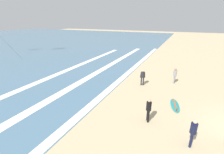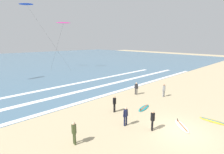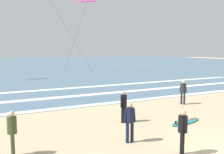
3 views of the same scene
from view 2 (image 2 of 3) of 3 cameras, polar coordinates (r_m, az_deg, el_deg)
The scene contains 16 objects.
ground_plane at distance 13.84m, azimuth 22.63°, elevation -17.37°, with size 160.00×160.00×0.00m, color tan.
ocean_surface at distance 60.81m, azimuth -31.96°, elevation 4.46°, with size 140.00×90.00×0.01m, color slate.
wave_foam_shoreline at distance 20.30m, azimuth -3.08°, elevation -6.58°, with size 49.01×0.64×0.01m, color white.
wave_foam_mid_break at distance 22.87m, azimuth -9.20°, elevation -4.49°, with size 46.41×0.83×0.01m, color white.
wave_foam_outer_break at distance 26.30m, azimuth -13.43°, elevation -2.40°, with size 38.58×0.81×0.01m, color white.
surfer_left_far at distance 12.94m, azimuth 14.22°, elevation -14.12°, with size 0.45×0.39×1.60m.
surfer_foreground_main at distance 20.63m, azimuth 8.61°, elevation -3.64°, with size 0.32×0.50×1.60m.
surfer_background_far at distance 13.22m, azimuth 4.84°, elevation -13.15°, with size 0.51×0.32×1.60m.
surfer_mid_group at distance 20.59m, azimuth 17.96°, elevation -4.16°, with size 0.52×0.32×1.60m.
surfer_right_near at distance 11.35m, azimuth -13.34°, elevation -18.14°, with size 0.32×0.51×1.60m.
surfer_left_near at distance 15.54m, azimuth 0.87°, elevation -9.03°, with size 0.50×0.32×1.60m.
surfboard_near_water at distance 16.95m, azimuth 11.23°, elevation -10.72°, with size 2.18×1.03×0.25m.
surfboard_foreground_flat at distance 16.59m, azimuth 32.27°, elevation -13.08°, with size 0.83×2.15×0.25m.
surfboard_left_pile at distance 14.59m, azimuth 23.53°, elevation -15.63°, with size 1.83×1.98×0.25m.
kite_magenta_high_left at distance 40.74m, azimuth -16.89°, elevation 17.89°, with size 5.09×2.34×11.03m.
kite_blue_mid_center at distance 43.23m, azimuth -28.11°, elevation 21.72°, with size 7.53×8.78×14.86m.
Camera 2 is at (-11.19, -4.62, 6.71)m, focal length 25.76 mm.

